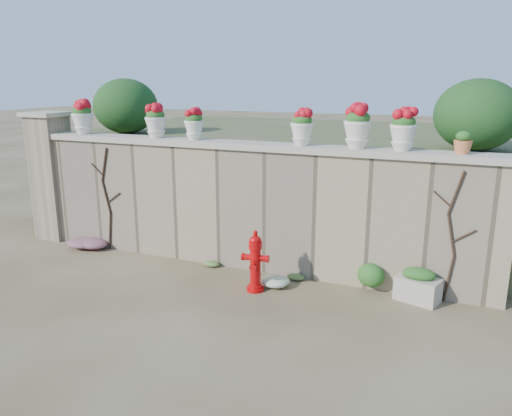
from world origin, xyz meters
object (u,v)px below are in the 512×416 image
at_px(fire_hydrant, 255,261).
at_px(urn_pot_0, 83,117).
at_px(planter_box, 418,286).
at_px(terracotta_pot, 463,144).

bearing_deg(fire_hydrant, urn_pot_0, 158.35).
distance_m(planter_box, terracotta_pot, 2.07).
bearing_deg(planter_box, fire_hydrant, -148.59).
relative_size(planter_box, terracotta_pot, 2.28).
relative_size(fire_hydrant, planter_box, 1.39).
bearing_deg(terracotta_pot, fire_hydrant, -161.01).
height_order(urn_pot_0, terracotta_pot, urn_pot_0).
xyz_separation_m(fire_hydrant, terracotta_pot, (2.68, 0.92, 1.76)).
distance_m(urn_pot_0, terracotta_pot, 6.52).
bearing_deg(urn_pot_0, terracotta_pot, 0.00).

